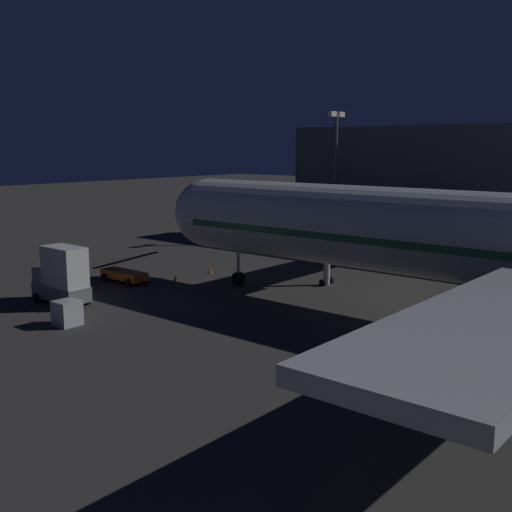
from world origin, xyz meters
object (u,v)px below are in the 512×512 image
apron_floodlight_mast (335,167)px  belt_loader (124,273)px  traffic_cone_nose_port (210,270)px  traffic_cone_nose_starboard (175,278)px  jet_bridge (373,209)px  baggage_container_mid_row (67,313)px  catering_truck (62,276)px

apron_floodlight_mast → belt_loader: apron_floodlight_mast is taller
belt_loader → traffic_cone_nose_port: 8.27m
traffic_cone_nose_port → traffic_cone_nose_starboard: (4.40, 0.00, 0.00)m
jet_bridge → baggage_container_mid_row: 29.96m
jet_bridge → apron_floodlight_mast: (-12.85, -12.57, 3.29)m
traffic_cone_nose_starboard → belt_loader: bearing=-41.4°
jet_bridge → apron_floodlight_mast: 18.28m
apron_floodlight_mast → belt_loader: bearing=-2.7°
apron_floodlight_mast → traffic_cone_nose_port: bearing=3.6°
traffic_cone_nose_starboard → apron_floodlight_mast: bearing=-176.9°
apron_floodlight_mast → belt_loader: size_ratio=1.94×
baggage_container_mid_row → apron_floodlight_mast: bearing=-171.6°
apron_floodlight_mast → baggage_container_mid_row: 42.96m
jet_bridge → belt_loader: bearing=-37.7°
traffic_cone_nose_port → baggage_container_mid_row: bearing=14.3°
baggage_container_mid_row → traffic_cone_nose_port: 18.96m
apron_floodlight_mast → traffic_cone_nose_port: size_ratio=28.69×
catering_truck → baggage_container_mid_row: bearing=59.8°
catering_truck → apron_floodlight_mast: bearing=-178.6°
jet_bridge → baggage_container_mid_row: jet_bridge is taller
jet_bridge → traffic_cone_nose_port: 16.28m
catering_truck → traffic_cone_nose_port: size_ratio=9.14×
jet_bridge → baggage_container_mid_row: bearing=-12.5°
baggage_container_mid_row → traffic_cone_nose_port: size_ratio=3.02×
apron_floodlight_mast → belt_loader: (31.01, -1.45, -8.44)m
traffic_cone_nose_port → traffic_cone_nose_starboard: same height
jet_bridge → belt_loader: size_ratio=2.92×
catering_truck → baggage_container_mid_row: size_ratio=3.02×
belt_loader → traffic_cone_nose_starboard: size_ratio=14.81×
baggage_container_mid_row → traffic_cone_nose_starboard: bearing=-161.5°
jet_bridge → belt_loader: (18.16, -14.02, -5.15)m
apron_floodlight_mast → traffic_cone_nose_port: (23.30, 1.48, -9.02)m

